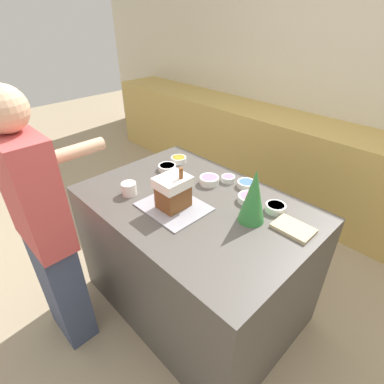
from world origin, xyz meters
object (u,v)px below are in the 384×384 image
(candy_bowl_behind_tray, at_px, (249,198))
(candy_bowl_center_rear, at_px, (209,180))
(candy_bowl_near_tray_right, at_px, (228,179))
(cookbook, at_px, (293,228))
(candy_bowl_front_corner, at_px, (246,184))
(person, at_px, (45,232))
(mug, at_px, (129,189))
(baking_tray, at_px, (174,207))
(candy_bowl_beside_tree, at_px, (179,159))
(candy_bowl_far_right, at_px, (167,167))
(candy_bowl_far_left, at_px, (276,207))
(decorative_tree, at_px, (254,196))
(gingerbread_house, at_px, (173,191))

(candy_bowl_behind_tray, xyz_separation_m, candy_bowl_center_rear, (-0.31, -0.02, 0.01))
(candy_bowl_near_tray_right, height_order, candy_bowl_center_rear, candy_bowl_center_rear)
(cookbook, bearing_deg, candy_bowl_front_corner, 157.98)
(person, bearing_deg, mug, 82.23)
(candy_bowl_center_rear, height_order, mug, mug)
(baking_tray, distance_m, cookbook, 0.68)
(candy_bowl_beside_tree, height_order, person, person)
(candy_bowl_far_right, height_order, person, person)
(candy_bowl_far_right, distance_m, mug, 0.39)
(candy_bowl_far_left, bearing_deg, decorative_tree, -105.60)
(candy_bowl_far_left, distance_m, person, 1.30)
(candy_bowl_far_right, bearing_deg, decorative_tree, -3.80)
(candy_bowl_near_tray_right, bearing_deg, candy_bowl_center_rear, -121.34)
(decorative_tree, height_order, candy_bowl_front_corner, decorative_tree)
(candy_bowl_far_left, xyz_separation_m, candy_bowl_near_tray_right, (-0.41, 0.07, -0.00))
(gingerbread_house, relative_size, cookbook, 1.24)
(candy_bowl_far_right, distance_m, candy_bowl_center_rear, 0.35)
(candy_bowl_behind_tray, xyz_separation_m, candy_bowl_near_tray_right, (-0.24, 0.10, -0.00))
(baking_tray, distance_m, decorative_tree, 0.47)
(gingerbread_house, bearing_deg, candy_bowl_center_rear, 96.86)
(cookbook, bearing_deg, decorative_tree, -156.67)
(candy_bowl_front_corner, xyz_separation_m, candy_bowl_center_rear, (-0.20, -0.14, 0.01))
(mug, height_order, person, person)
(candy_bowl_beside_tree, relative_size, cookbook, 0.56)
(candy_bowl_beside_tree, relative_size, mug, 1.24)
(candy_bowl_beside_tree, height_order, cookbook, candy_bowl_beside_tree)
(candy_bowl_behind_tray, relative_size, candy_bowl_far_right, 1.05)
(candy_bowl_front_corner, bearing_deg, baking_tray, -107.31)
(gingerbread_house, relative_size, candy_bowl_far_left, 2.21)
(candy_bowl_far_left, bearing_deg, candy_bowl_far_right, -171.74)
(decorative_tree, xyz_separation_m, candy_bowl_far_left, (0.05, 0.17, -0.13))
(mug, relative_size, person, 0.06)
(candy_bowl_beside_tree, distance_m, candy_bowl_far_right, 0.15)
(candy_bowl_near_tray_right, bearing_deg, candy_bowl_front_corner, 13.84)
(person, bearing_deg, candy_bowl_behind_tray, 57.02)
(decorative_tree, distance_m, candy_bowl_center_rear, 0.47)
(candy_bowl_front_corner, xyz_separation_m, person, (-0.52, -1.11, -0.07))
(candy_bowl_far_left, relative_size, candy_bowl_far_right, 0.90)
(candy_bowl_front_corner, xyz_separation_m, candy_bowl_far_right, (-0.54, -0.22, 0.00))
(candy_bowl_behind_tray, height_order, candy_bowl_beside_tree, candy_bowl_beside_tree)
(candy_bowl_near_tray_right, bearing_deg, mug, -119.96)
(decorative_tree, xyz_separation_m, candy_bowl_center_rear, (-0.43, 0.13, -0.13))
(candy_bowl_beside_tree, height_order, candy_bowl_center_rear, candy_bowl_center_rear)
(baking_tray, relative_size, candy_bowl_far_left, 3.27)
(decorative_tree, height_order, mug, decorative_tree)
(candy_bowl_far_left, distance_m, cookbook, 0.18)
(candy_bowl_front_corner, distance_m, candy_bowl_beside_tree, 0.58)
(candy_bowl_front_corner, bearing_deg, gingerbread_house, -107.29)
(decorative_tree, bearing_deg, candy_bowl_center_rear, 163.76)
(candy_bowl_far_right, bearing_deg, gingerbread_house, -35.68)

